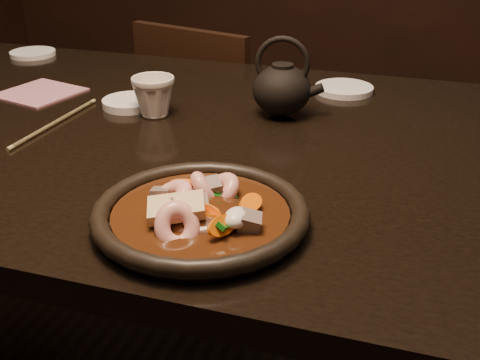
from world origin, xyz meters
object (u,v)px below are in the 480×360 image
(chair, at_px, (215,145))
(tea_cup, at_px, (154,95))
(table, at_px, (148,165))
(plate, at_px, (201,215))
(teapot, at_px, (282,87))

(chair, height_order, tea_cup, tea_cup)
(chair, relative_size, tea_cup, 10.09)
(tea_cup, bearing_deg, table, -83.15)
(table, relative_size, plate, 5.82)
(plate, relative_size, tea_cup, 3.45)
(table, relative_size, teapot, 11.03)
(teapot, bearing_deg, tea_cup, -167.95)
(chair, bearing_deg, tea_cup, 114.74)
(table, bearing_deg, chair, 99.62)
(plate, distance_m, teapot, 0.42)
(table, relative_size, tea_cup, 20.12)
(plate, bearing_deg, table, 126.78)
(plate, height_order, teapot, teapot)
(tea_cup, bearing_deg, plate, -56.93)
(chair, bearing_deg, teapot, 136.88)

